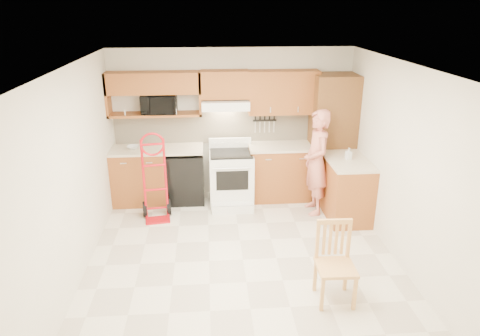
{
  "coord_description": "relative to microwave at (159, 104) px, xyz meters",
  "views": [
    {
      "loc": [
        -0.42,
        -4.98,
        3.17
      ],
      "look_at": [
        0.0,
        0.5,
        1.1
      ],
      "focal_mm": 32.99,
      "sensor_mm": 36.0,
      "label": 1
    }
  ],
  "objects": [
    {
      "name": "floor",
      "position": [
        1.18,
        -2.08,
        -1.65
      ],
      "size": [
        4.0,
        4.5,
        0.02
      ],
      "primitive_type": "cube",
      "color": "beige",
      "rests_on": "ground"
    },
    {
      "name": "ceiling",
      "position": [
        1.18,
        -2.08,
        0.87
      ],
      "size": [
        4.0,
        4.5,
        0.02
      ],
      "primitive_type": "cube",
      "color": "white",
      "rests_on": "ground"
    },
    {
      "name": "wall_back",
      "position": [
        1.18,
        0.17,
        -0.39
      ],
      "size": [
        4.0,
        0.02,
        2.5
      ],
      "primitive_type": "cube",
      "color": "silver",
      "rests_on": "ground"
    },
    {
      "name": "wall_front",
      "position": [
        1.18,
        -4.34,
        -0.39
      ],
      "size": [
        4.0,
        0.02,
        2.5
      ],
      "primitive_type": "cube",
      "color": "silver",
      "rests_on": "ground"
    },
    {
      "name": "wall_left",
      "position": [
        -0.83,
        -2.08,
        -0.39
      ],
      "size": [
        0.02,
        4.5,
        2.5
      ],
      "primitive_type": "cube",
      "color": "silver",
      "rests_on": "ground"
    },
    {
      "name": "wall_right",
      "position": [
        3.19,
        -2.08,
        -0.39
      ],
      "size": [
        0.02,
        4.5,
        2.5
      ],
      "primitive_type": "cube",
      "color": "silver",
      "rests_on": "ground"
    },
    {
      "name": "backsplash",
      "position": [
        1.18,
        0.15,
        -0.44
      ],
      "size": [
        3.92,
        0.03,
        0.55
      ],
      "primitive_type": "cube",
      "color": "beige",
      "rests_on": "wall_back"
    },
    {
      "name": "lower_cab_left",
      "position": [
        -0.37,
        -0.14,
        -1.19
      ],
      "size": [
        0.9,
        0.6,
        0.9
      ],
      "primitive_type": "cube",
      "color": "brown",
      "rests_on": "ground"
    },
    {
      "name": "dishwasher",
      "position": [
        0.38,
        -0.14,
        -1.22
      ],
      "size": [
        0.6,
        0.6,
        0.85
      ],
      "primitive_type": "cube",
      "color": "black",
      "rests_on": "ground"
    },
    {
      "name": "lower_cab_right",
      "position": [
        2.01,
        -0.14,
        -1.19
      ],
      "size": [
        1.14,
        0.6,
        0.9
      ],
      "primitive_type": "cube",
      "color": "brown",
      "rests_on": "ground"
    },
    {
      "name": "countertop_left",
      "position": [
        -0.07,
        -0.13,
        -0.72
      ],
      "size": [
        1.5,
        0.63,
        0.04
      ],
      "primitive_type": "cube",
      "color": "beige",
      "rests_on": "lower_cab_left"
    },
    {
      "name": "countertop_right",
      "position": [
        2.01,
        -0.13,
        -0.72
      ],
      "size": [
        1.14,
        0.63,
        0.04
      ],
      "primitive_type": "cube",
      "color": "beige",
      "rests_on": "lower_cab_right"
    },
    {
      "name": "cab_return_right",
      "position": [
        2.88,
        -0.94,
        -1.19
      ],
      "size": [
        0.6,
        1.0,
        0.9
      ],
      "primitive_type": "cube",
      "color": "brown",
      "rests_on": "ground"
    },
    {
      "name": "countertop_return",
      "position": [
        2.88,
        -0.94,
        -0.72
      ],
      "size": [
        0.63,
        1.0,
        0.04
      ],
      "primitive_type": "cube",
      "color": "beige",
      "rests_on": "cab_return_right"
    },
    {
      "name": "pantry_tall",
      "position": [
        2.83,
        -0.14,
        -0.59
      ],
      "size": [
        0.7,
        0.6,
        2.1
      ],
      "primitive_type": "cube",
      "color": "brown",
      "rests_on": "ground"
    },
    {
      "name": "upper_cab_left",
      "position": [
        -0.07,
        0.0,
        0.34
      ],
      "size": [
        1.5,
        0.33,
        0.34
      ],
      "primitive_type": "cube",
      "color": "brown",
      "rests_on": "wall_back"
    },
    {
      "name": "upper_shelf_mw",
      "position": [
        -0.07,
        0.0,
        -0.17
      ],
      "size": [
        1.5,
        0.33,
        0.04
      ],
      "primitive_type": "cube",
      "color": "brown",
      "rests_on": "wall_back"
    },
    {
      "name": "upper_cab_center",
      "position": [
        1.06,
        0.0,
        0.3
      ],
      "size": [
        0.76,
        0.33,
        0.44
      ],
      "primitive_type": "cube",
      "color": "brown",
      "rests_on": "wall_back"
    },
    {
      "name": "upper_cab_right",
      "position": [
        2.01,
        0.0,
        0.16
      ],
      "size": [
        1.14,
        0.33,
        0.7
      ],
      "primitive_type": "cube",
      "color": "brown",
      "rests_on": "wall_back"
    },
    {
      "name": "range_hood",
      "position": [
        1.06,
        -0.06,
        -0.01
      ],
      "size": [
        0.76,
        0.46,
        0.14
      ],
      "primitive_type": "cube",
      "color": "white",
      "rests_on": "wall_back"
    },
    {
      "name": "knife_strip",
      "position": [
        1.73,
        0.12,
        -0.4
      ],
      "size": [
        0.4,
        0.05,
        0.29
      ],
      "primitive_type": null,
      "color": "black",
      "rests_on": "backsplash"
    },
    {
      "name": "microwave",
      "position": [
        0.0,
        0.0,
        0.0
      ],
      "size": [
        0.57,
        0.39,
        0.31
      ],
      "primitive_type": "imported",
      "rotation": [
        0.0,
        0.0,
        -0.02
      ],
      "color": "black",
      "rests_on": "upper_shelf_mw"
    },
    {
      "name": "range",
      "position": [
        1.13,
        -0.35,
        -1.12
      ],
      "size": [
        0.71,
        0.93,
        1.05
      ],
      "primitive_type": null,
      "color": "white",
      "rests_on": "ground"
    },
    {
      "name": "person",
      "position": [
        2.44,
        -0.74,
        -0.81
      ],
      "size": [
        0.44,
        0.64,
        1.67
      ],
      "primitive_type": "imported",
      "rotation": [
        0.0,
        0.0,
        -1.5
      ],
      "color": "#CE7362",
      "rests_on": "ground"
    },
    {
      "name": "hand_truck",
      "position": [
        -0.05,
        -0.79,
        -1.02
      ],
      "size": [
        0.55,
        0.51,
        1.25
      ],
      "primitive_type": null,
      "rotation": [
        0.0,
        0.0,
        0.13
      ],
      "color": "red",
      "rests_on": "ground"
    },
    {
      "name": "dining_chair",
      "position": [
        2.13,
        -2.99,
        -1.18
      ],
      "size": [
        0.43,
        0.46,
        0.92
      ],
      "primitive_type": null,
      "rotation": [
        0.0,
        0.0,
        -0.02
      ],
      "color": "#E2A35B",
      "rests_on": "ground"
    },
    {
      "name": "soap_bottle",
      "position": [
        2.88,
        -0.9,
        -0.62
      ],
      "size": [
        0.09,
        0.1,
        0.18
      ],
      "primitive_type": "imported",
      "rotation": [
        0.0,
        0.0,
        0.19
      ],
      "color": "white",
      "rests_on": "countertop_return"
    },
    {
      "name": "bowl",
      "position": [
        -0.45,
        -0.13,
        -0.68
      ],
      "size": [
        0.22,
        0.22,
        0.05
      ],
      "primitive_type": "imported",
      "rotation": [
        0.0,
        0.0,
        -0.17
      ],
      "color": "white",
      "rests_on": "countertop_left"
    }
  ]
}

